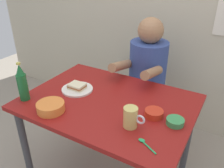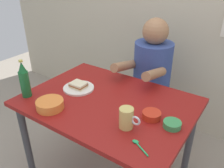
{
  "view_description": "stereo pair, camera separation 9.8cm",
  "coord_description": "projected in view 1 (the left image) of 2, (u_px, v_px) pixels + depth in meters",
  "views": [
    {
      "loc": [
        0.68,
        -1.12,
        1.55
      ],
      "look_at": [
        0.0,
        0.05,
        0.84
      ],
      "focal_mm": 37.35,
      "sensor_mm": 36.0,
      "label": 1
    },
    {
      "loc": [
        0.76,
        -1.07,
        1.55
      ],
      "look_at": [
        0.0,
        0.05,
        0.84
      ],
      "focal_mm": 37.35,
      "sensor_mm": 36.0,
      "label": 2
    }
  ],
  "objects": [
    {
      "name": "sauce_bowl_chili",
      "position": [
        154.0,
        113.0,
        1.37
      ],
      "size": [
        0.11,
        0.11,
        0.04
      ],
      "color": "red",
      "rests_on": "dining_table"
    },
    {
      "name": "dining_table",
      "position": [
        108.0,
        112.0,
        1.58
      ],
      "size": [
        1.1,
        0.8,
        0.74
      ],
      "color": "maroon",
      "rests_on": "ground"
    },
    {
      "name": "person_seated",
      "position": [
        148.0,
        65.0,
        1.99
      ],
      "size": [
        0.33,
        0.56,
        0.72
      ],
      "color": "#33478C",
      "rests_on": "stool"
    },
    {
      "name": "stool",
      "position": [
        145.0,
        106.0,
        2.19
      ],
      "size": [
        0.34,
        0.34,
        0.45
      ],
      "color": "#4C4C51",
      "rests_on": "ground"
    },
    {
      "name": "beer_bottle",
      "position": [
        22.0,
        83.0,
        1.49
      ],
      "size": [
        0.06,
        0.06,
        0.26
      ],
      "color": "#19602D",
      "rests_on": "dining_table"
    },
    {
      "name": "beer_mug",
      "position": [
        131.0,
        117.0,
        1.27
      ],
      "size": [
        0.13,
        0.08,
        0.12
      ],
      "color": "#D1BC66",
      "rests_on": "dining_table"
    },
    {
      "name": "soup_bowl_orange",
      "position": [
        51.0,
        107.0,
        1.41
      ],
      "size": [
        0.17,
        0.17,
        0.05
      ],
      "color": "orange",
      "rests_on": "dining_table"
    },
    {
      "name": "spoon",
      "position": [
        144.0,
        143.0,
        1.17
      ],
      "size": [
        0.12,
        0.07,
        0.01
      ],
      "color": "#26A559",
      "rests_on": "dining_table"
    },
    {
      "name": "dip_bowl_green",
      "position": [
        175.0,
        121.0,
        1.3
      ],
      "size": [
        0.1,
        0.1,
        0.03
      ],
      "color": "#388C4C",
      "rests_on": "dining_table"
    },
    {
      "name": "plate_orange",
      "position": [
        77.0,
        89.0,
        1.65
      ],
      "size": [
        0.22,
        0.22,
        0.01
      ],
      "primitive_type": "cylinder",
      "color": "silver",
      "rests_on": "dining_table"
    },
    {
      "name": "sandwich",
      "position": [
        77.0,
        86.0,
        1.64
      ],
      "size": [
        0.11,
        0.09,
        0.04
      ],
      "color": "beige",
      "rests_on": "plate_orange"
    }
  ]
}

